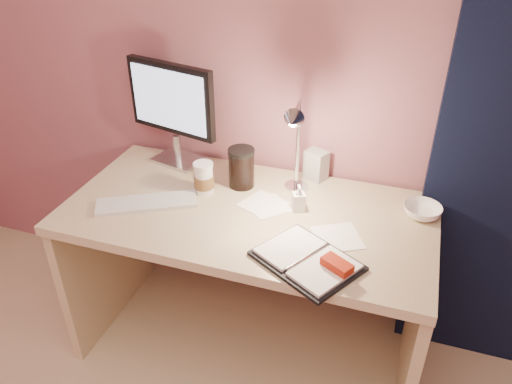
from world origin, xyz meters
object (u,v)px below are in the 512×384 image
(desk, at_px, (254,246))
(lotion_bottle, at_px, (299,198))
(dark_jar, at_px, (242,170))
(monitor, at_px, (173,105))
(product_box, at_px, (316,165))
(desk_lamp, at_px, (289,143))
(planner, at_px, (309,260))
(bowl, at_px, (422,211))
(coffee_cup, at_px, (204,179))
(keyboard, at_px, (147,203))

(desk, relative_size, lotion_bottle, 13.32)
(desk, height_order, lotion_bottle, lotion_bottle)
(dark_jar, bearing_deg, monitor, 162.83)
(desk, xyz_separation_m, dark_jar, (-0.08, 0.09, 0.30))
(product_box, xyz_separation_m, desk_lamp, (-0.07, -0.21, 0.19))
(planner, height_order, bowl, planner)
(product_box, height_order, desk_lamp, desk_lamp)
(monitor, bearing_deg, product_box, 17.42)
(planner, relative_size, desk_lamp, 0.99)
(desk_lamp, bearing_deg, bowl, 0.92)
(monitor, bearing_deg, desk_lamp, -3.23)
(planner, xyz_separation_m, product_box, (-0.10, 0.55, 0.05))
(bowl, relative_size, dark_jar, 0.96)
(coffee_cup, bearing_deg, desk, 1.61)
(planner, height_order, coffee_cup, coffee_cup)
(planner, relative_size, coffee_cup, 3.05)
(coffee_cup, height_order, lotion_bottle, coffee_cup)
(monitor, distance_m, desk_lamp, 0.57)
(desk_lamp, bearing_deg, lotion_bottle, -42.95)
(lotion_bottle, height_order, desk_lamp, desk_lamp)
(monitor, bearing_deg, dark_jar, -3.98)
(planner, height_order, lotion_bottle, lotion_bottle)
(desk, relative_size, monitor, 3.11)
(keyboard, distance_m, product_box, 0.70)
(planner, distance_m, coffee_cup, 0.59)
(coffee_cup, bearing_deg, planner, -30.78)
(desk, distance_m, product_box, 0.42)
(keyboard, bearing_deg, planner, -40.70)
(lotion_bottle, relative_size, dark_jar, 0.71)
(monitor, xyz_separation_m, bowl, (1.05, -0.10, -0.25))
(bowl, bearing_deg, desk_lamp, -173.34)
(keyboard, xyz_separation_m, planner, (0.68, -0.14, 0.00))
(planner, bearing_deg, bowl, 80.01)
(dark_jar, bearing_deg, keyboard, -139.38)
(desk, relative_size, coffee_cup, 10.71)
(coffee_cup, bearing_deg, keyboard, -137.73)
(monitor, height_order, desk_lamp, monitor)
(bowl, bearing_deg, product_box, 161.37)
(monitor, relative_size, lotion_bottle, 4.28)
(keyboard, bearing_deg, desk_lamp, -7.40)
(planner, height_order, product_box, product_box)
(lotion_bottle, xyz_separation_m, desk_lamp, (-0.06, 0.04, 0.20))
(coffee_cup, bearing_deg, product_box, 31.87)
(desk, xyz_separation_m, desk_lamp, (0.12, 0.04, 0.48))
(dark_jar, height_order, desk_lamp, desk_lamp)
(product_box, bearing_deg, bowl, 5.65)
(bowl, distance_m, dark_jar, 0.71)
(monitor, relative_size, dark_jar, 3.05)
(coffee_cup, relative_size, dark_jar, 0.89)
(desk, bearing_deg, dark_jar, 132.57)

